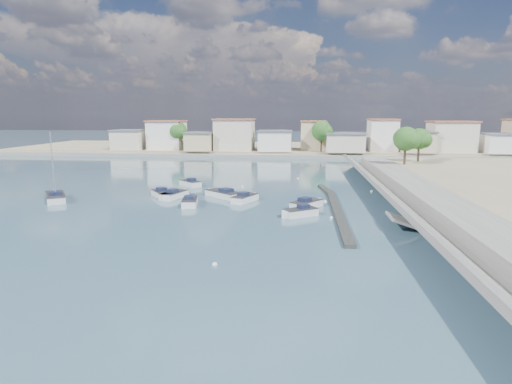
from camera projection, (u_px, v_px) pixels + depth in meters
ground at (285, 175)px, 78.16m from camera, size 400.00×400.00×0.00m
seawall_walkway at (436, 202)px, 49.70m from camera, size 5.00×90.00×1.80m
breakwater at (335, 207)px, 50.70m from camera, size 2.00×31.02×0.35m
far_shore_land at (291, 148)px, 128.90m from camera, size 160.00×40.00×1.40m
far_shore_quay at (290, 156)px, 108.41m from camera, size 160.00×2.50×0.80m
far_town at (331, 137)px, 112.30m from camera, size 113.01×12.80×8.35m
shore_trees at (324, 134)px, 103.69m from camera, size 74.56×38.32×7.92m
motorboat_a at (190, 202)px, 52.54m from camera, size 2.44×4.93×1.48m
motorboat_b at (246, 198)px, 54.63m from camera, size 3.30×4.67×1.48m
motorboat_c at (222, 194)px, 57.46m from camera, size 5.59×5.21×1.48m
motorboat_d at (299, 213)px, 46.65m from camera, size 4.06×3.48×1.48m
motorboat_e at (175, 195)px, 57.00m from camera, size 3.03×5.10×1.48m
motorboat_f at (189, 183)px, 66.35m from camera, size 4.06×4.01×1.48m
motorboat_g at (164, 195)px, 56.89m from camera, size 4.25×4.77×1.48m
motorboat_h at (308, 204)px, 51.15m from camera, size 4.11×4.58×1.48m
sailboat at (55, 197)px, 55.47m from camera, size 5.21×6.44×9.00m
mooring_buoys at (302, 200)px, 55.13m from camera, size 19.41×43.62×0.41m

